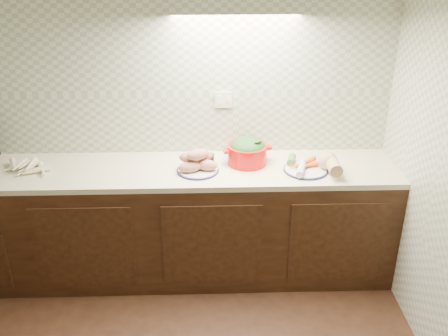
{
  "coord_description": "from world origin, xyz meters",
  "views": [
    {
      "loc": [
        0.44,
        -1.74,
        2.47
      ],
      "look_at": [
        0.54,
        1.25,
        1.02
      ],
      "focal_mm": 40.0,
      "sensor_mm": 36.0,
      "label": 1
    }
  ],
  "objects_px": {
    "onion_bowl": "(204,156)",
    "parsnip_pile": "(34,167)",
    "dutch_oven": "(247,151)",
    "sweet_potato_plate": "(197,163)",
    "veg_plate": "(315,164)"
  },
  "relations": [
    {
      "from": "onion_bowl",
      "to": "parsnip_pile",
      "type": "bearing_deg",
      "value": -174.18
    },
    {
      "from": "onion_bowl",
      "to": "dutch_oven",
      "type": "relative_size",
      "value": 0.39
    },
    {
      "from": "parsnip_pile",
      "to": "dutch_oven",
      "type": "relative_size",
      "value": 0.92
    },
    {
      "from": "sweet_potato_plate",
      "to": "dutch_oven",
      "type": "relative_size",
      "value": 0.84
    },
    {
      "from": "dutch_oven",
      "to": "veg_plate",
      "type": "bearing_deg",
      "value": -27.15
    },
    {
      "from": "onion_bowl",
      "to": "veg_plate",
      "type": "height_order",
      "value": "veg_plate"
    },
    {
      "from": "dutch_oven",
      "to": "onion_bowl",
      "type": "bearing_deg",
      "value": 160.32
    },
    {
      "from": "parsnip_pile",
      "to": "veg_plate",
      "type": "height_order",
      "value": "veg_plate"
    },
    {
      "from": "sweet_potato_plate",
      "to": "dutch_oven",
      "type": "distance_m",
      "value": 0.38
    },
    {
      "from": "parsnip_pile",
      "to": "dutch_oven",
      "type": "bearing_deg",
      "value": 2.9
    },
    {
      "from": "sweet_potato_plate",
      "to": "onion_bowl",
      "type": "relative_size",
      "value": 2.18
    },
    {
      "from": "onion_bowl",
      "to": "veg_plate",
      "type": "relative_size",
      "value": 0.35
    },
    {
      "from": "parsnip_pile",
      "to": "veg_plate",
      "type": "distance_m",
      "value": 2.01
    },
    {
      "from": "sweet_potato_plate",
      "to": "onion_bowl",
      "type": "bearing_deg",
      "value": 72.67
    },
    {
      "from": "sweet_potato_plate",
      "to": "veg_plate",
      "type": "distance_m",
      "value": 0.84
    }
  ]
}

